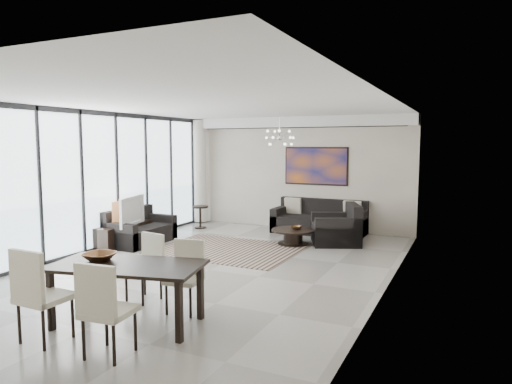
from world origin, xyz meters
The scene contains 20 objects.
room_shell centered at (0.46, 0.00, 1.45)m, with size 6.00×9.00×2.90m.
window_wall centered at (-2.86, 0.00, 1.47)m, with size 0.37×8.95×2.90m.
soffit centered at (0.00, 4.30, 2.77)m, with size 5.98×0.40×0.26m, color white.
painting centered at (0.50, 4.47, 1.65)m, with size 1.68×0.04×0.98m, color #C4601B.
chandelier centered at (0.30, 2.50, 2.35)m, with size 0.66×0.66×0.71m.
rug centered at (-0.45, 1.51, 0.01)m, with size 2.90×2.23×0.01m, color black.
coffee_table centered at (0.61, 2.56, 0.19)m, with size 0.96×0.96×0.34m.
bowl_coffee centered at (0.66, 2.60, 0.38)m, with size 0.24×0.24×0.08m, color brown.
sofa_main centered at (0.74, 4.07, 0.28)m, with size 2.27×0.93×0.83m.
loveseat centered at (-2.55, 1.20, 0.26)m, with size 0.87×1.55×0.78m.
armchair centered at (1.47, 3.07, 0.30)m, with size 1.34×1.37×0.89m.
side_table centered at (-2.30, 3.36, 0.40)m, with size 0.43×0.43×0.59m.
tv_console centered at (-2.76, 0.97, 0.23)m, with size 0.41×1.46×0.46m, color black.
television centered at (-2.60, 0.90, 0.77)m, with size 1.09×0.14×0.63m, color gray.
dining_table centered at (0.36, -2.52, 0.67)m, with size 1.98×1.29×0.76m.
dining_chair_sw centered at (-0.16, -3.39, 0.62)m, with size 0.51×0.51×1.08m.
dining_chair_se centered at (0.76, -3.35, 0.59)m, with size 0.52×0.52×1.03m.
dining_chair_nw centered at (-0.02, -1.65, 0.54)m, with size 0.50×0.50×0.94m.
dining_chair_ne centered at (0.73, -1.79, 0.54)m, with size 0.49×0.49×0.94m.
bowl_dining centered at (-0.07, -2.53, 0.81)m, with size 0.39×0.39×0.09m, color brown.
Camera 1 is at (4.09, -6.75, 2.21)m, focal length 32.00 mm.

